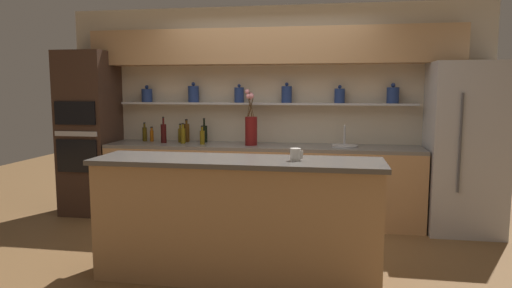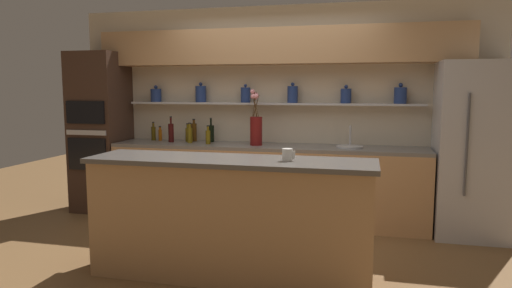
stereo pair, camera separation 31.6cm
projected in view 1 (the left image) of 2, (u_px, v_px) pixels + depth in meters
The scene contains 18 objects.
ground_plane at pixel (248, 257), 4.35m from camera, with size 12.00×12.00×0.00m, color brown.
back_wall_unit at pixel (270, 92), 5.65m from camera, with size 5.20×0.44×2.60m.
back_counter_unit at pixel (261, 183), 5.52m from camera, with size 3.76×0.62×0.92m.
island_counter at pixel (237, 219), 3.82m from camera, with size 2.40×0.61×1.02m.
refrigerator at pixel (464, 148), 5.03m from camera, with size 0.78×0.73×1.88m.
oven_tower at pixel (90, 133), 5.81m from camera, with size 0.62×0.64×2.05m.
flower_vase at pixel (251, 127), 5.42m from camera, with size 0.16×0.20×0.67m.
sink_fixture at pixel (344, 145), 5.30m from camera, with size 0.31×0.31×0.25m.
bottle_oil_0 at pixel (183, 135), 5.60m from camera, with size 0.06×0.06×0.25m.
bottle_oil_1 at pixel (145, 134), 5.85m from camera, with size 0.06×0.06×0.24m.
bottle_oil_2 at pixel (183, 135), 5.68m from camera, with size 0.06×0.06×0.24m.
bottle_spirit_3 at pixel (187, 132), 5.78m from camera, with size 0.07×0.07×0.29m.
bottle_wine_4 at pixel (204, 133), 5.74m from camera, with size 0.08×0.08×0.30m.
bottle_sauce_5 at pixel (152, 135), 5.83m from camera, with size 0.05×0.05×0.19m.
bottle_wine_6 at pixel (164, 133), 5.67m from camera, with size 0.07×0.07×0.33m.
bottle_oil_7 at pixel (202, 137), 5.50m from camera, with size 0.06×0.06×0.23m.
bottle_oil_8 at pixel (180, 135), 5.74m from camera, with size 0.05×0.05×0.23m.
coffee_mug at pixel (296, 154), 3.65m from camera, with size 0.10×0.08×0.10m.
Camera 1 is at (0.79, -4.11, 1.60)m, focal length 32.00 mm.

